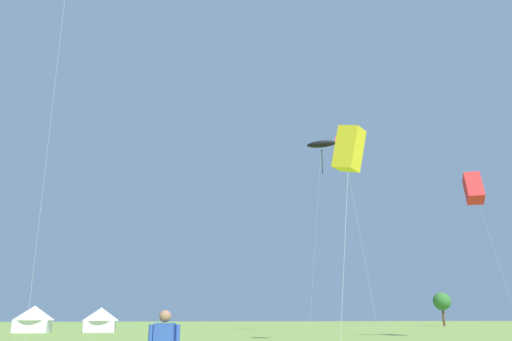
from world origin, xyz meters
The scene contains 7 objects.
kite_red_delta centered at (5.52, 28.25, 13.01)m, with size 2.19×2.00×14.01m.
kite_yellow_box centered at (1.84, 18.67, 9.44)m, with size 2.81×3.36×10.58m.
kite_black_parafoil centered at (12.18, 51.40, 21.82)m, with size 4.38×2.89×22.37m.
kite_red_box centered at (18.83, 32.96, 11.98)m, with size 3.00×2.58×13.41m.
festival_tent_left centered at (-19.51, 57.38, 1.56)m, with size 4.34×4.34×2.82m.
festival_tent_center centered at (-12.47, 57.38, 1.47)m, with size 4.08×4.08×2.65m.
tree_distant_left centered at (47.11, 85.14, 4.46)m, with size 3.32×3.32×6.17m.
Camera 1 is at (-7.19, -2.61, 1.60)m, focal length 34.71 mm.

